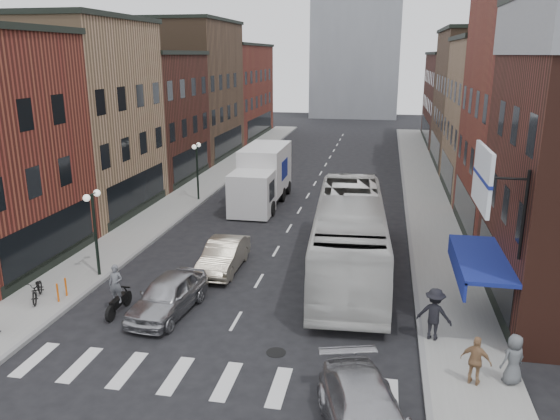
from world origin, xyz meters
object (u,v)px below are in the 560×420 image
object	(u,v)px
sedan_left_near	(168,295)
ped_right_b	(476,361)
bike_rack	(62,290)
transit_bus	(349,235)
billboard_sign	(485,180)
curb_car	(367,418)
streetlamp_far	(197,161)
parked_bicycle	(37,289)
ped_right_c	(514,359)
streetlamp_near	(94,218)
box_truck	(262,177)
motorcycle_rider	(117,291)
sedan_left_far	(224,255)
ped_right_a	(434,314)

from	to	relation	value
sedan_left_near	ped_right_b	xyz separation A→B (m)	(11.29, -3.06, 0.18)
bike_rack	transit_bus	size ratio (longest dim) A/B	0.06
billboard_sign	ped_right_b	world-z (taller)	billboard_sign
bike_rack	curb_car	xyz separation A→B (m)	(12.85, -6.33, 0.19)
streetlamp_far	parked_bicycle	bearing A→B (deg)	-93.83
transit_bus	parked_bicycle	world-z (taller)	transit_bus
bike_rack	curb_car	world-z (taller)	curb_car
bike_rack	ped_right_c	world-z (taller)	ped_right_c
streetlamp_near	ped_right_b	xyz separation A→B (m)	(15.85, -5.88, -1.96)
box_truck	motorcycle_rider	distance (m)	17.53
ped_right_c	bike_rack	bearing A→B (deg)	-38.23
billboard_sign	ped_right_c	distance (m)	5.67
streetlamp_far	streetlamp_near	bearing A→B (deg)	-90.00
streetlamp_near	parked_bicycle	distance (m)	3.94
streetlamp_far	motorcycle_rider	distance (m)	17.57
billboard_sign	parked_bicycle	size ratio (longest dim) A/B	2.09
sedan_left_far	curb_car	size ratio (longest dim) A/B	0.87
motorcycle_rider	curb_car	bearing A→B (deg)	-30.24
streetlamp_near	transit_bus	distance (m)	11.75
box_truck	sedan_left_near	world-z (taller)	box_truck
bike_rack	motorcycle_rider	world-z (taller)	motorcycle_rider
curb_car	ped_right_a	world-z (taller)	ped_right_a
streetlamp_near	parked_bicycle	world-z (taller)	streetlamp_near
box_truck	sedan_left_far	distance (m)	12.21
sedan_left_near	parked_bicycle	size ratio (longest dim) A/B	2.56
motorcycle_rider	ped_right_a	size ratio (longest dim) A/B	1.08
parked_bicycle	ped_right_a	world-z (taller)	ped_right_a
sedan_left_near	motorcycle_rider	bearing A→B (deg)	-161.14
bike_rack	transit_bus	bearing A→B (deg)	25.71
streetlamp_near	ped_right_a	distance (m)	15.25
streetlamp_near	sedan_left_far	size ratio (longest dim) A/B	0.92
streetlamp_far	ped_right_c	bearing A→B (deg)	-49.06
streetlamp_near	streetlamp_far	distance (m)	14.00
billboard_sign	bike_rack	bearing A→B (deg)	177.17
streetlamp_far	ped_right_c	size ratio (longest dim) A/B	2.51
box_truck	sedan_left_far	world-z (taller)	box_truck
bike_rack	streetlamp_far	bearing A→B (deg)	89.31
streetlamp_far	ped_right_a	world-z (taller)	streetlamp_far
ped_right_a	box_truck	bearing A→B (deg)	-44.10
streetlamp_near	transit_bus	xyz separation A→B (m)	(11.35, 2.86, -1.06)
bike_rack	sedan_left_far	distance (m)	7.34
streetlamp_near	transit_bus	size ratio (longest dim) A/B	0.31
ped_right_b	ped_right_c	world-z (taller)	ped_right_c
streetlamp_near	curb_car	world-z (taller)	streetlamp_near
motorcycle_rider	ped_right_b	size ratio (longest dim) A/B	1.31
bike_rack	sedan_left_far	xyz separation A→B (m)	(5.64, 4.70, 0.18)
curb_car	parked_bicycle	xyz separation A→B (m)	(-13.79, 6.04, -0.13)
streetlamp_near	ped_right_c	distance (m)	18.00
ped_right_a	ped_right_b	xyz separation A→B (m)	(1.05, -2.67, -0.16)
transit_bus	sedan_left_near	xyz separation A→B (m)	(-6.79, -5.69, -1.08)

